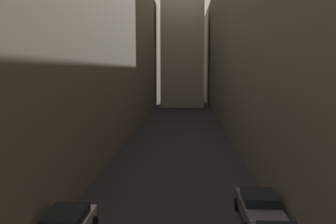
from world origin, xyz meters
The scene contains 4 objects.
ground_plane centered at (0.00, 48.00, 0.00)m, with size 264.00×264.00×0.00m, color #232326.
building_block_left centered at (-11.98, 50.00, 10.63)m, with size 12.97×108.00×21.26m, color #756B5B.
building_block_right centered at (11.97, 50.00, 10.54)m, with size 12.95×108.00×21.09m, color #60594F.
parked_car_right_far centered at (4.40, 20.72, 0.75)m, with size 1.99×4.52×1.44m.
Camera 1 is at (0.71, 3.83, 7.47)m, focal length 37.72 mm.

